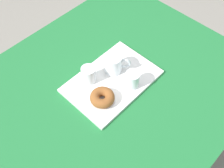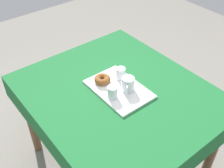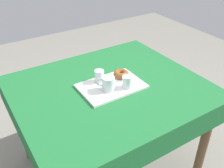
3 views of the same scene
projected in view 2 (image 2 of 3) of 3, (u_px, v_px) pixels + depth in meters
name	position (u px, v px, depth m)	size (l,w,h in m)	color
ground_plane	(117.00, 162.00, 2.28)	(6.00, 6.00, 0.00)	gray
dining_table	(118.00, 102.00, 1.85)	(1.24, 1.07, 0.77)	#1E6B33
serving_tray	(119.00, 89.00, 1.79)	(0.42, 0.28, 0.01)	white
tea_mug_left	(128.00, 84.00, 1.74)	(0.10, 0.10, 0.09)	white
water_glass_near	(113.00, 93.00, 1.69)	(0.06, 0.06, 0.08)	white
water_glass_far	(121.00, 74.00, 1.84)	(0.06, 0.06, 0.08)	white
donut_plate_left	(102.00, 82.00, 1.82)	(0.11, 0.11, 0.01)	white
sugar_donut_left	(102.00, 79.00, 1.81)	(0.11, 0.11, 0.04)	brown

